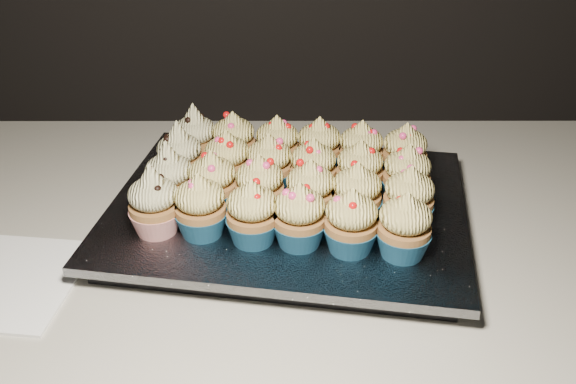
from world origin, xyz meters
name	(u,v)px	position (x,y,z in m)	size (l,w,h in m)	color
worktop	(358,223)	(0.00, 1.70, 0.88)	(2.44, 0.64, 0.04)	beige
napkin	(4,280)	(-0.44, 1.55, 0.90)	(0.17, 0.17, 0.00)	white
baking_tray	(288,217)	(-0.10, 1.67, 0.91)	(0.43, 0.32, 0.02)	black
foil_lining	(288,206)	(-0.10, 1.67, 0.93)	(0.46, 0.36, 0.01)	silver
cupcake_0	(154,203)	(-0.26, 1.60, 0.97)	(0.06, 0.06, 0.10)	#A41916
cupcake_1	(200,207)	(-0.20, 1.60, 0.97)	(0.06, 0.06, 0.08)	#195378
cupcake_2	(252,214)	(-0.14, 1.58, 0.97)	(0.06, 0.06, 0.08)	#195378
cupcake_3	(299,217)	(-0.09, 1.58, 0.97)	(0.06, 0.06, 0.08)	#195378
cupcake_4	(351,222)	(-0.03, 1.56, 0.97)	(0.06, 0.06, 0.08)	#195378
cupcake_5	(404,227)	(0.03, 1.55, 0.97)	(0.06, 0.06, 0.08)	#195378
cupcake_6	(169,179)	(-0.25, 1.66, 0.97)	(0.06, 0.06, 0.10)	#A41916
cupcake_7	(213,183)	(-0.19, 1.65, 0.97)	(0.06, 0.06, 0.08)	#195378
cupcake_8	(260,187)	(-0.13, 1.64, 0.97)	(0.06, 0.06, 0.08)	#195378
cupcake_9	(310,192)	(-0.07, 1.63, 0.97)	(0.06, 0.06, 0.08)	#195378
cupcake_10	(356,195)	(-0.01, 1.62, 0.97)	(0.06, 0.06, 0.08)	#195378
cupcake_11	(409,199)	(0.05, 1.61, 0.97)	(0.06, 0.06, 0.08)	#195378
cupcake_12	(180,157)	(-0.25, 1.72, 0.97)	(0.06, 0.06, 0.10)	#A41916
cupcake_13	(227,161)	(-0.18, 1.71, 0.97)	(0.06, 0.06, 0.08)	#195378
cupcake_14	(269,165)	(-0.12, 1.70, 0.97)	(0.06, 0.06, 0.08)	#195378
cupcake_15	(313,169)	(-0.07, 1.69, 0.97)	(0.06, 0.06, 0.08)	#195378
cupcake_16	(360,171)	(-0.01, 1.68, 0.97)	(0.06, 0.06, 0.08)	#195378
cupcake_17	(407,176)	(0.05, 1.67, 0.97)	(0.06, 0.06, 0.08)	#195378
cupcake_18	(195,138)	(-0.23, 1.78, 0.97)	(0.06, 0.06, 0.10)	#A41916
cupcake_19	(234,141)	(-0.18, 1.77, 0.97)	(0.06, 0.06, 0.08)	#195378
cupcake_20	(277,145)	(-0.11, 1.76, 0.97)	(0.06, 0.06, 0.08)	#195378
cupcake_21	(319,147)	(-0.06, 1.76, 0.97)	(0.06, 0.06, 0.08)	#195378
cupcake_22	(361,151)	(0.00, 1.74, 0.97)	(0.06, 0.06, 0.08)	#195378
cupcake_23	(404,153)	(0.06, 1.74, 0.97)	(0.06, 0.06, 0.08)	#195378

